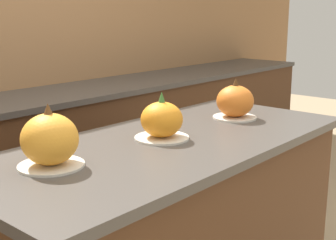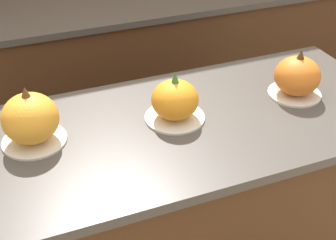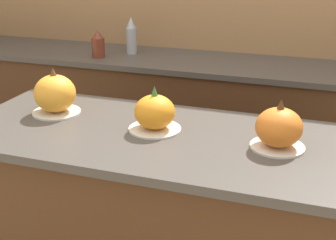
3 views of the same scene
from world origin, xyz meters
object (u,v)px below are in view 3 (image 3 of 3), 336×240
object	(u,v)px
pumpkin_cake_right	(279,128)
bottle_tall	(131,36)
pumpkin_cake_left	(55,95)
pumpkin_cake_center	(155,113)
bottle_short	(98,44)

from	to	relation	value
pumpkin_cake_right	bottle_tall	distance (m)	1.71
pumpkin_cake_left	bottle_tall	xyz separation A→B (m)	(-0.16, 1.22, 0.02)
pumpkin_cake_left	pumpkin_cake_center	bearing A→B (deg)	-5.19
pumpkin_cake_left	bottle_tall	world-z (taller)	bottle_tall
pumpkin_cake_left	pumpkin_cake_center	distance (m)	0.48
pumpkin_cake_center	bottle_tall	xyz separation A→B (m)	(-0.64, 1.26, 0.04)
pumpkin_cake_center	bottle_tall	distance (m)	1.42
pumpkin_cake_left	pumpkin_cake_center	size ratio (longest dim) A/B	0.99
pumpkin_cake_right	pumpkin_cake_center	bearing A→B (deg)	178.08
bottle_short	pumpkin_cake_right	bearing A→B (deg)	-40.61
pumpkin_cake_center	bottle_short	bearing A→B (deg)	126.36
pumpkin_cake_left	pumpkin_cake_center	xyz separation A→B (m)	(0.48, -0.04, -0.01)
pumpkin_cake_left	bottle_short	world-z (taller)	pumpkin_cake_left
bottle_tall	bottle_short	world-z (taller)	bottle_tall
pumpkin_cake_left	pumpkin_cake_right	world-z (taller)	pumpkin_cake_left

